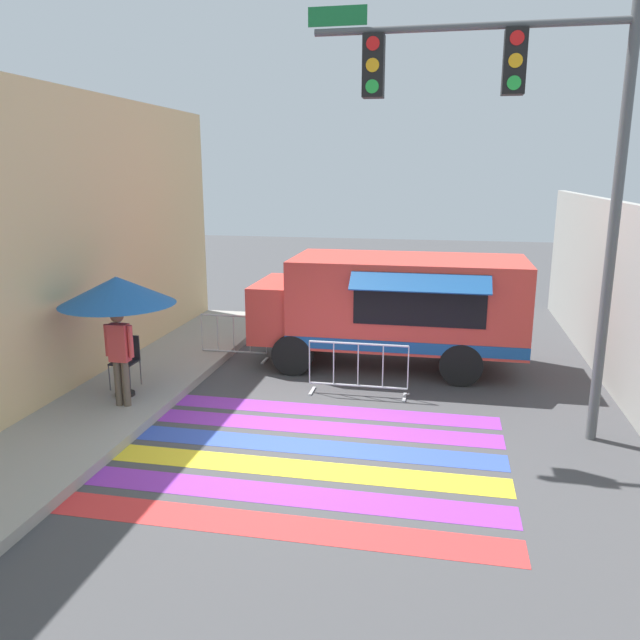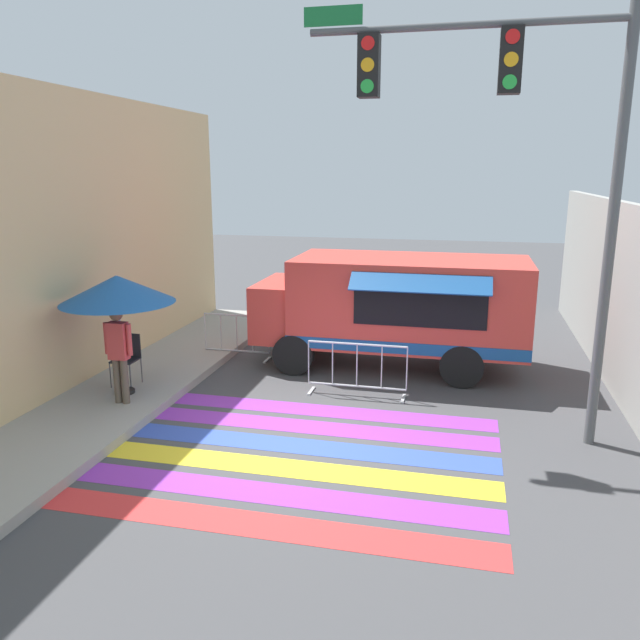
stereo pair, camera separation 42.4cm
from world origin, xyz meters
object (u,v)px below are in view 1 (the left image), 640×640
(food_truck, at_px, (387,303))
(vendor_person, at_px, (120,351))
(patio_umbrella, at_px, (117,291))
(barricade_side, at_px, (234,338))
(barricade_front, at_px, (358,370))
(traffic_signal_pole, at_px, (519,130))
(folding_chair, at_px, (126,356))

(food_truck, xyz_separation_m, vendor_person, (-4.29, -3.77, -0.25))
(patio_umbrella, height_order, barricade_side, patio_umbrella)
(patio_umbrella, height_order, barricade_front, patio_umbrella)
(food_truck, xyz_separation_m, patio_umbrella, (-4.51, -3.30, 0.72))
(food_truck, height_order, barricade_front, food_truck)
(traffic_signal_pole, height_order, folding_chair, traffic_signal_pole)
(barricade_side, bearing_deg, food_truck, 4.27)
(traffic_signal_pole, distance_m, barricade_front, 5.13)
(traffic_signal_pole, relative_size, patio_umbrella, 3.02)
(patio_umbrella, distance_m, vendor_person, 1.10)
(barricade_front, bearing_deg, vendor_person, -155.99)
(patio_umbrella, bearing_deg, vendor_person, -64.35)
(patio_umbrella, distance_m, barricade_side, 3.62)
(food_truck, xyz_separation_m, folding_chair, (-4.71, -2.80, -0.65))
(traffic_signal_pole, distance_m, patio_umbrella, 7.20)
(traffic_signal_pole, xyz_separation_m, barricade_side, (-5.61, 3.01, -4.30))
(folding_chair, xyz_separation_m, barricade_front, (4.37, 0.79, -0.25))
(patio_umbrella, distance_m, folding_chair, 1.48)
(folding_chair, height_order, vendor_person, vendor_person)
(patio_umbrella, bearing_deg, barricade_side, 70.48)
(food_truck, xyz_separation_m, traffic_signal_pole, (2.17, -3.26, 3.39))
(traffic_signal_pole, bearing_deg, patio_umbrella, -179.67)
(barricade_front, relative_size, barricade_side, 1.23)
(folding_chair, height_order, barricade_front, folding_chair)
(barricade_side, bearing_deg, barricade_front, -29.47)
(food_truck, bearing_deg, vendor_person, -138.74)
(food_truck, bearing_deg, barricade_side, -175.73)
(patio_umbrella, relative_size, barricade_front, 1.16)
(folding_chair, relative_size, barricade_side, 0.63)
(traffic_signal_pole, bearing_deg, barricade_front, 153.41)
(barricade_front, distance_m, barricade_side, 3.55)
(folding_chair, distance_m, vendor_person, 1.13)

